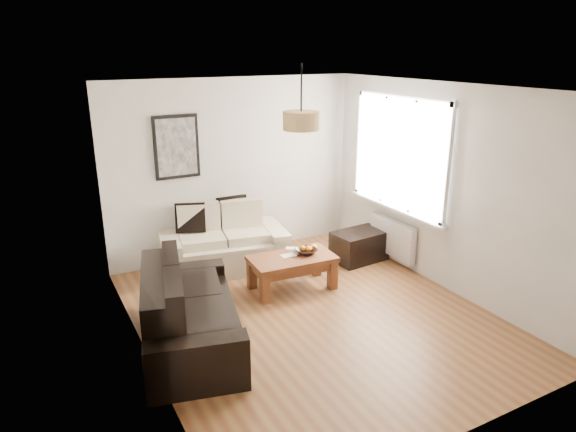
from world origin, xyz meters
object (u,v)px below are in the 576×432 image
ottoman (359,246)px  coffee_table (292,272)px  loveseat_cream (223,239)px  sofa_leather (190,308)px

ottoman → coffee_table: bearing=-165.0°
loveseat_cream → coffee_table: size_ratio=1.59×
coffee_table → ottoman: bearing=15.0°
coffee_table → sofa_leather: bearing=-157.8°
sofa_leather → coffee_table: size_ratio=1.76×
loveseat_cream → coffee_table: 1.19m
sofa_leather → coffee_table: sofa_leather is taller
coffee_table → ottoman: size_ratio=1.42×
sofa_leather → coffee_table: bearing=-54.0°
coffee_table → ottoman: 1.37m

